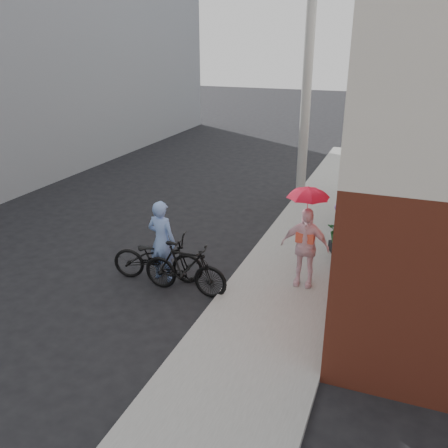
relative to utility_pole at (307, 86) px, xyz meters
The scene contains 11 objects.
ground 7.03m from the utility_pole, 100.39° to the right, with size 80.00×80.00×0.00m, color black.
sidewalk 5.37m from the utility_pole, 75.96° to the right, with size 2.20×24.00×0.12m, color gray.
curb 5.28m from the utility_pole, 92.29° to the right, with size 0.12×24.00×0.12m, color #9E9E99.
utility_pole is the anchor object (origin of this frame).
officer 6.68m from the utility_pole, 105.24° to the right, with size 0.64×0.42×1.75m, color #7A99D9.
bike_left 6.91m from the utility_pole, 105.73° to the right, with size 0.68×1.95×1.02m, color black.
bike_right 7.02m from the utility_pole, 98.34° to the right, with size 0.51×1.79×1.08m, color black.
kimono_woman 6.01m from the utility_pole, 76.85° to the right, with size 0.96×0.40×1.64m, color white.
parasol 5.61m from the utility_pole, 76.85° to the right, with size 0.78×0.78×0.69m, color red.
planter 5.03m from the utility_pole, 63.93° to the right, with size 0.38×0.38×0.20m, color black.
potted_plant 4.78m from the utility_pole, 63.93° to the right, with size 0.55×0.48×0.61m, color #245A2A.
Camera 1 is at (3.92, -7.84, 4.80)m, focal length 38.00 mm.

